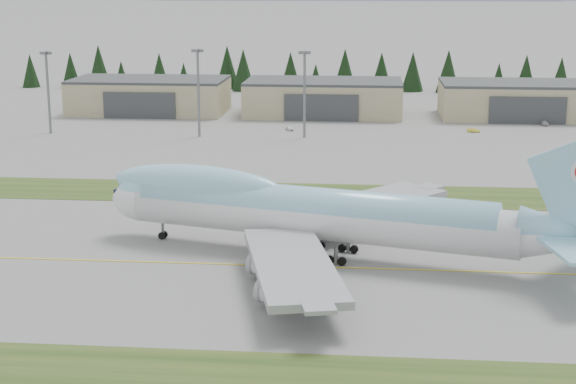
# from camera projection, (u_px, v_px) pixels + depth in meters

# --- Properties ---
(ground) EXTENTS (7000.00, 7000.00, 0.00)m
(ground) POSITION_uv_depth(u_px,v_px,m) (373.00, 269.00, 128.26)
(ground) COLOR slate
(ground) RESTS_ON ground
(grass_strip_far) EXTENTS (400.00, 18.00, 0.08)m
(grass_strip_far) POSITION_uv_depth(u_px,v_px,m) (372.00, 195.00, 171.83)
(grass_strip_far) COLOR #254217
(grass_strip_far) RESTS_ON ground
(taxiway_line_main) EXTENTS (400.00, 0.40, 0.02)m
(taxiway_line_main) POSITION_uv_depth(u_px,v_px,m) (373.00, 269.00, 128.26)
(taxiway_line_main) COLOR yellow
(taxiway_line_main) RESTS_ON ground
(boeing_747_freighter) EXTENTS (78.96, 65.80, 20.78)m
(boeing_747_freighter) POSITION_uv_depth(u_px,v_px,m) (314.00, 212.00, 132.83)
(boeing_747_freighter) COLOR silver
(boeing_747_freighter) RESTS_ON ground
(hangar_left) EXTENTS (48.00, 26.60, 10.80)m
(hangar_left) POSITION_uv_depth(u_px,v_px,m) (150.00, 95.00, 278.32)
(hangar_left) COLOR #9A936C
(hangar_left) RESTS_ON ground
(hangar_center) EXTENTS (48.00, 26.60, 10.80)m
(hangar_center) POSITION_uv_depth(u_px,v_px,m) (324.00, 97.00, 273.44)
(hangar_center) COLOR #9A936C
(hangar_center) RESTS_ON ground
(hangar_right) EXTENTS (48.00, 26.60, 10.80)m
(hangar_right) POSITION_uv_depth(u_px,v_px,m) (520.00, 100.00, 268.12)
(hangar_right) COLOR #9A936C
(hangar_right) RESTS_ON ground
(floodlight_masts) EXTENTS (170.89, 6.11, 23.23)m
(floodlight_masts) POSITION_uv_depth(u_px,v_px,m) (301.00, 79.00, 230.71)
(floodlight_masts) COLOR slate
(floodlight_masts) RESTS_ON ground
(service_vehicle_a) EXTENTS (2.89, 3.52, 1.13)m
(service_vehicle_a) POSITION_uv_depth(u_px,v_px,m) (289.00, 130.00, 245.92)
(service_vehicle_a) COLOR white
(service_vehicle_a) RESTS_ON ground
(service_vehicle_b) EXTENTS (3.69, 2.22, 1.15)m
(service_vehicle_b) POSITION_uv_depth(u_px,v_px,m) (473.00, 132.00, 243.09)
(service_vehicle_b) COLOR yellow
(service_vehicle_b) RESTS_ON ground
(service_vehicle_c) EXTENTS (1.87, 4.39, 1.26)m
(service_vehicle_c) POSITION_uv_depth(u_px,v_px,m) (544.00, 125.00, 254.65)
(service_vehicle_c) COLOR #ADACB1
(service_vehicle_c) RESTS_ON ground
(conifer_belt) EXTENTS (276.83, 16.62, 16.71)m
(conifer_belt) POSITION_uv_depth(u_px,v_px,m) (362.00, 71.00, 332.66)
(conifer_belt) COLOR black
(conifer_belt) RESTS_ON ground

